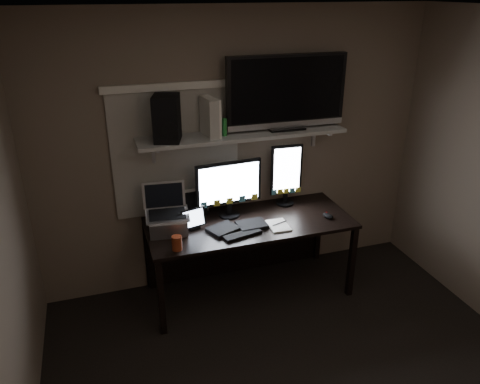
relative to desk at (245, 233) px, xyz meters
name	(u,v)px	position (x,y,z in m)	size (l,w,h in m)	color
ceiling	(354,15)	(0.00, -1.55, 1.95)	(3.60, 3.60, 0.00)	silver
back_wall	(237,152)	(0.00, 0.25, 0.70)	(3.60, 3.60, 0.00)	#716251
window_blinds	(177,153)	(-0.55, 0.24, 0.75)	(1.10, 0.02, 1.10)	beige
desk	(245,233)	(0.00, 0.00, 0.00)	(1.80, 0.75, 0.73)	black
wall_shelf	(243,134)	(0.00, 0.08, 0.91)	(1.80, 0.35, 0.03)	#B0B0AB
monitor_landscape	(229,189)	(-0.14, 0.04, 0.44)	(0.60, 0.06, 0.53)	black
monitor_portrait	(286,175)	(0.44, 0.12, 0.47)	(0.30, 0.06, 0.59)	black
keyboard	(238,227)	(-0.14, -0.22, 0.19)	(0.51, 0.20, 0.03)	black
mouse	(328,216)	(0.69, -0.27, 0.20)	(0.07, 0.11, 0.04)	black
notepad	(278,226)	(0.21, -0.28, 0.18)	(0.17, 0.23, 0.01)	white
tablet	(193,219)	(-0.50, -0.10, 0.27)	(0.22, 0.09, 0.19)	black
file_sorter	(195,202)	(-0.42, 0.15, 0.30)	(0.20, 0.09, 0.26)	black
laptop	(167,211)	(-0.71, -0.10, 0.38)	(0.35, 0.29, 0.40)	silver
cup	(177,243)	(-0.70, -0.40, 0.24)	(0.08, 0.08, 0.12)	maroon
sticky_notes	(230,230)	(-0.21, -0.23, 0.18)	(0.28, 0.20, 0.00)	yellow
tv	(286,93)	(0.39, 0.08, 1.24)	(1.06, 0.19, 0.63)	black
game_console	(210,117)	(-0.28, 0.08, 1.08)	(0.08, 0.27, 0.32)	silver
speaker	(167,118)	(-0.64, 0.05, 1.11)	(0.20, 0.25, 0.37)	black
bottles	(219,127)	(-0.22, 0.04, 1.00)	(0.24, 0.06, 0.16)	#A50F0C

